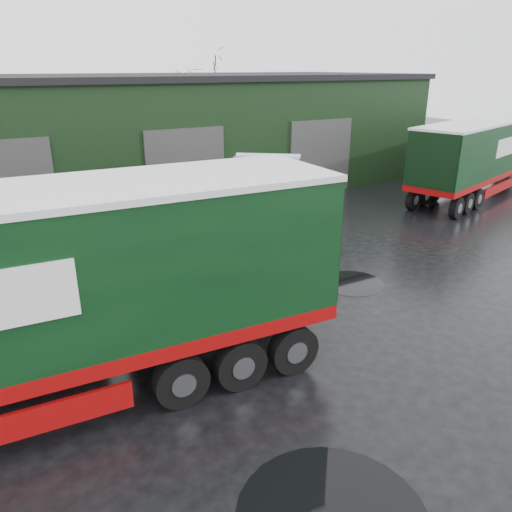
{
  "coord_description": "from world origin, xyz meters",
  "views": [
    {
      "loc": [
        -6.9,
        -8.55,
        6.73
      ],
      "look_at": [
        -0.39,
        2.92,
        1.7
      ],
      "focal_mm": 35.0,
      "sensor_mm": 36.0,
      "label": 1
    }
  ],
  "objects_px": {
    "warehouse": "(145,133)",
    "hero_tractor": "(259,228)",
    "tree_back_b": "(202,105)",
    "lorry_right": "(480,158)",
    "wash_bucket": "(336,250)"
  },
  "relations": [
    {
      "from": "wash_bucket",
      "to": "tree_back_b",
      "type": "height_order",
      "value": "tree_back_b"
    },
    {
      "from": "lorry_right",
      "to": "wash_bucket",
      "type": "xyz_separation_m",
      "value": [
        -12.4,
        -3.47,
        -1.92
      ]
    },
    {
      "from": "hero_tractor",
      "to": "tree_back_b",
      "type": "height_order",
      "value": "tree_back_b"
    },
    {
      "from": "warehouse",
      "to": "tree_back_b",
      "type": "distance_m",
      "value": 12.82
    },
    {
      "from": "warehouse",
      "to": "tree_back_b",
      "type": "height_order",
      "value": "tree_back_b"
    },
    {
      "from": "hero_tractor",
      "to": "wash_bucket",
      "type": "bearing_deg",
      "value": 51.92
    },
    {
      "from": "hero_tractor",
      "to": "wash_bucket",
      "type": "distance_m",
      "value": 4.49
    },
    {
      "from": "hero_tractor",
      "to": "wash_bucket",
      "type": "relative_size",
      "value": 21.61
    },
    {
      "from": "warehouse",
      "to": "lorry_right",
      "type": "distance_m",
      "value": 18.63
    },
    {
      "from": "tree_back_b",
      "to": "warehouse",
      "type": "bearing_deg",
      "value": -128.66
    },
    {
      "from": "hero_tractor",
      "to": "lorry_right",
      "type": "relative_size",
      "value": 0.4
    },
    {
      "from": "warehouse",
      "to": "hero_tractor",
      "type": "height_order",
      "value": "warehouse"
    },
    {
      "from": "warehouse",
      "to": "hero_tractor",
      "type": "bearing_deg",
      "value": -95.08
    },
    {
      "from": "warehouse",
      "to": "hero_tractor",
      "type": "xyz_separation_m",
      "value": [
        -1.38,
        -15.5,
        -1.21
      ]
    },
    {
      "from": "lorry_right",
      "to": "wash_bucket",
      "type": "bearing_deg",
      "value": -91.19
    }
  ]
}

